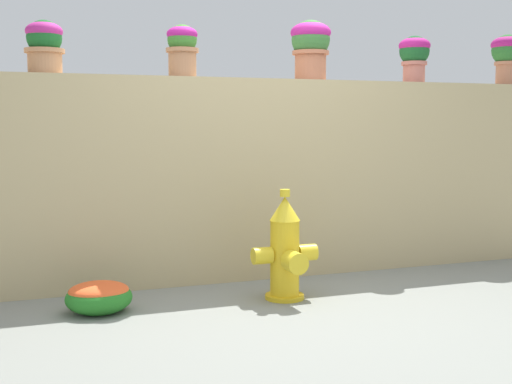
{
  "coord_description": "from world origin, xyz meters",
  "views": [
    {
      "loc": [
        -1.77,
        -3.83,
        1.22
      ],
      "look_at": [
        0.0,
        0.97,
        0.7
      ],
      "focal_mm": 47.3,
      "sensor_mm": 36.0,
      "label": 1
    }
  ],
  "objects_px": {
    "potted_plant_4": "(414,54)",
    "potted_plant_5": "(507,53)",
    "potted_plant_1": "(44,43)",
    "potted_plant_2": "(182,47)",
    "flower_bush_left": "(99,296)",
    "fire_hydrant": "(285,251)",
    "potted_plant_3": "(311,44)"
  },
  "relations": [
    {
      "from": "fire_hydrant",
      "to": "potted_plant_4",
      "type": "bearing_deg",
      "value": 26.59
    },
    {
      "from": "potted_plant_4",
      "to": "fire_hydrant",
      "type": "xyz_separation_m",
      "value": [
        -1.49,
        -0.75,
        -1.47
      ]
    },
    {
      "from": "potted_plant_2",
      "to": "fire_hydrant",
      "type": "bearing_deg",
      "value": -53.79
    },
    {
      "from": "potted_plant_2",
      "to": "potted_plant_5",
      "type": "height_order",
      "value": "potted_plant_5"
    },
    {
      "from": "potted_plant_3",
      "to": "potted_plant_4",
      "type": "relative_size",
      "value": 1.2
    },
    {
      "from": "potted_plant_1",
      "to": "potted_plant_5",
      "type": "distance_m",
      "value": 4.03
    },
    {
      "from": "potted_plant_3",
      "to": "potted_plant_2",
      "type": "bearing_deg",
      "value": -179.53
    },
    {
      "from": "potted_plant_5",
      "to": "fire_hydrant",
      "type": "height_order",
      "value": "potted_plant_5"
    },
    {
      "from": "potted_plant_1",
      "to": "potted_plant_4",
      "type": "height_order",
      "value": "potted_plant_4"
    },
    {
      "from": "potted_plant_4",
      "to": "fire_hydrant",
      "type": "distance_m",
      "value": 2.23
    },
    {
      "from": "potted_plant_3",
      "to": "flower_bush_left",
      "type": "relative_size",
      "value": 1.11
    },
    {
      "from": "potted_plant_5",
      "to": "fire_hydrant",
      "type": "distance_m",
      "value": 3.04
    },
    {
      "from": "potted_plant_2",
      "to": "potted_plant_5",
      "type": "xyz_separation_m",
      "value": [
        3.05,
        0.07,
        0.07
      ]
    },
    {
      "from": "potted_plant_2",
      "to": "potted_plant_3",
      "type": "relative_size",
      "value": 0.81
    },
    {
      "from": "potted_plant_4",
      "to": "potted_plant_5",
      "type": "relative_size",
      "value": 0.86
    },
    {
      "from": "potted_plant_4",
      "to": "flower_bush_left",
      "type": "height_order",
      "value": "potted_plant_4"
    },
    {
      "from": "potted_plant_1",
      "to": "flower_bush_left",
      "type": "relative_size",
      "value": 0.87
    },
    {
      "from": "potted_plant_1",
      "to": "potted_plant_3",
      "type": "height_order",
      "value": "potted_plant_3"
    },
    {
      "from": "potted_plant_2",
      "to": "potted_plant_5",
      "type": "relative_size",
      "value": 0.84
    },
    {
      "from": "potted_plant_1",
      "to": "potted_plant_4",
      "type": "distance_m",
      "value": 3.01
    },
    {
      "from": "potted_plant_1",
      "to": "flower_bush_left",
      "type": "distance_m",
      "value": 1.8
    },
    {
      "from": "potted_plant_1",
      "to": "potted_plant_5",
      "type": "relative_size",
      "value": 0.81
    },
    {
      "from": "potted_plant_1",
      "to": "flower_bush_left",
      "type": "xyz_separation_m",
      "value": [
        0.25,
        -0.64,
        -1.66
      ]
    },
    {
      "from": "fire_hydrant",
      "to": "flower_bush_left",
      "type": "bearing_deg",
      "value": 175.1
    },
    {
      "from": "potted_plant_2",
      "to": "fire_hydrant",
      "type": "distance_m",
      "value": 1.71
    },
    {
      "from": "potted_plant_5",
      "to": "fire_hydrant",
      "type": "xyz_separation_m",
      "value": [
        -2.51,
        -0.8,
        -1.52
      ]
    },
    {
      "from": "potted_plant_5",
      "to": "flower_bush_left",
      "type": "bearing_deg",
      "value": -169.61
    },
    {
      "from": "fire_hydrant",
      "to": "potted_plant_2",
      "type": "bearing_deg",
      "value": 126.21
    },
    {
      "from": "potted_plant_5",
      "to": "potted_plant_2",
      "type": "bearing_deg",
      "value": -178.68
    },
    {
      "from": "potted_plant_3",
      "to": "potted_plant_5",
      "type": "bearing_deg",
      "value": 1.78
    },
    {
      "from": "potted_plant_1",
      "to": "flower_bush_left",
      "type": "height_order",
      "value": "potted_plant_1"
    },
    {
      "from": "potted_plant_1",
      "to": "potted_plant_5",
      "type": "height_order",
      "value": "potted_plant_5"
    }
  ]
}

